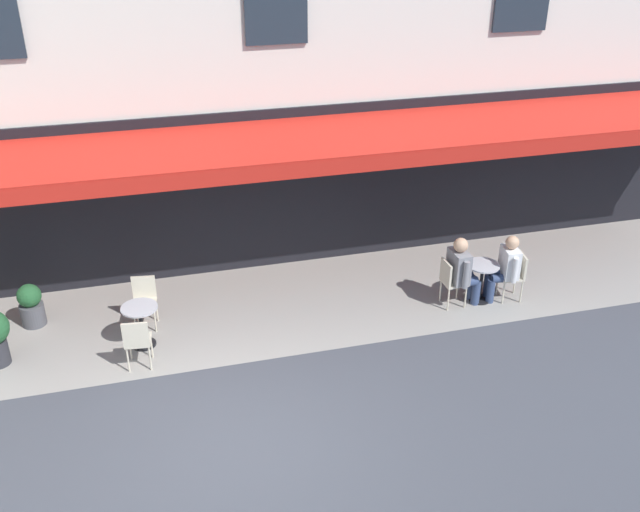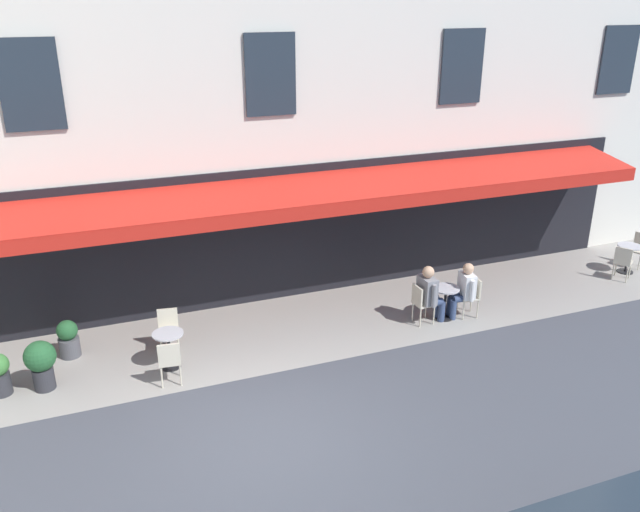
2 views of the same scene
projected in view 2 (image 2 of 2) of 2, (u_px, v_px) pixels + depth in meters
The scene contains 15 objects.
ground_plane at pixel (269, 436), 10.65m from camera, with size 70.00×70.00×0.00m, color #42444C.
sidewalk_cafe_terrace at pixel (364, 315), 14.65m from camera, with size 20.50×3.20×0.01m, color gray.
cafe_table_near_entrance at pixel (445, 298), 14.33m from camera, with size 0.60×0.60×0.75m.
cafe_chair_cream_under_awning at pixel (472, 293), 14.44m from camera, with size 0.45×0.45×0.91m.
cafe_chair_cream_kerbside at pixel (421, 301), 14.09m from camera, with size 0.41×0.41×0.91m.
cafe_table_mid_terrace at pixel (169, 345), 12.43m from camera, with size 0.60×0.60×0.75m.
cafe_chair_cream_facing_street at pixel (170, 359), 11.85m from camera, with size 0.44×0.44×0.91m.
cafe_chair_cream_by_window at pixel (168, 327), 12.99m from camera, with size 0.45×0.45×0.91m.
cafe_table_streetside at pixel (628, 255), 16.73m from camera, with size 0.60×0.60×0.75m.
cafe_chair_cream_back_row at pixel (623, 260), 16.24m from camera, with size 0.55×0.55×0.91m.
cafe_chair_cream_near_door at pixel (639, 247), 17.10m from camera, with size 0.52×0.52×0.91m.
seated_patron_in_white at pixel (464, 288), 14.34m from camera, with size 0.57×0.65×1.29m.
seated_companion_in_grey at pixel (430, 292), 14.11m from camera, with size 0.57×0.70×1.34m.
potted_plant_mid_terrace at pixel (41, 362), 11.72m from camera, with size 0.57×0.57×0.97m.
potted_plant_entrance_left at pixel (68, 339), 12.86m from camera, with size 0.41×0.41×0.79m.
Camera 2 is at (2.30, 8.47, 6.77)m, focal length 36.18 mm.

